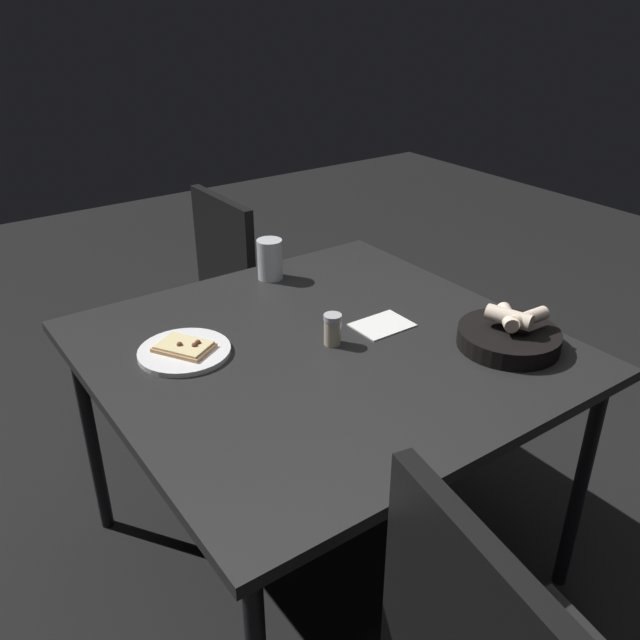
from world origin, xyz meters
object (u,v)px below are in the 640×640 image
(pepper_shaker, at_px, (333,331))
(dining_table, at_px, (323,362))
(pizza_plate, at_px, (184,351))
(beer_glass, at_px, (270,262))
(chair_far, at_px, (201,300))
(bread_basket, at_px, (509,336))

(pepper_shaker, bearing_deg, dining_table, -27.95)
(pizza_plate, bearing_deg, dining_table, 152.88)
(pepper_shaker, bearing_deg, pizza_plate, -27.18)
(pizza_plate, height_order, pepper_shaker, pepper_shaker)
(beer_glass, height_order, pepper_shaker, beer_glass)
(chair_far, bearing_deg, beer_glass, 96.41)
(chair_far, bearing_deg, bread_basket, 105.12)
(dining_table, relative_size, beer_glass, 8.83)
(chair_far, bearing_deg, dining_table, 85.69)
(pepper_shaker, height_order, chair_far, chair_far)
(beer_glass, bearing_deg, dining_table, 75.47)
(bread_basket, xyz_separation_m, beer_glass, (0.28, -0.76, 0.02))
(dining_table, distance_m, bread_basket, 0.50)
(pepper_shaker, xyz_separation_m, chair_far, (-0.05, -0.93, -0.28))
(dining_table, xyz_separation_m, pepper_shaker, (-0.02, 0.01, 0.09))
(dining_table, bearing_deg, bread_basket, 143.39)
(bread_basket, distance_m, chair_far, 1.28)
(pepper_shaker, relative_size, chair_far, 0.10)
(dining_table, relative_size, bread_basket, 4.31)
(dining_table, distance_m, pepper_shaker, 0.10)
(bread_basket, bearing_deg, chair_far, -74.88)
(pizza_plate, distance_m, pepper_shaker, 0.39)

